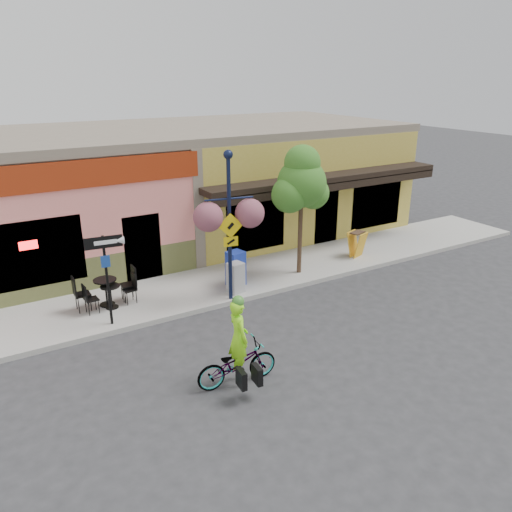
{
  "coord_description": "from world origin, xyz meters",
  "views": [
    {
      "loc": [
        -7.54,
        -11.37,
        6.49
      ],
      "look_at": [
        -0.51,
        0.5,
        1.4
      ],
      "focal_mm": 35.0,
      "sensor_mm": 36.0,
      "label": 1
    }
  ],
  "objects_px": {
    "lamp_post": "(229,228)",
    "newspaper_box_blue": "(236,268)",
    "building": "(179,183)",
    "one_way_sign": "(107,281)",
    "street_tree": "(301,210)",
    "bicycle": "(237,364)",
    "newspaper_box_grey": "(236,278)",
    "cyclist_rider": "(239,348)"
  },
  "relations": [
    {
      "from": "newspaper_box_grey",
      "to": "newspaper_box_blue",
      "type": "bearing_deg",
      "value": 50.24
    },
    {
      "from": "cyclist_rider",
      "to": "newspaper_box_grey",
      "type": "height_order",
      "value": "cyclist_rider"
    },
    {
      "from": "one_way_sign",
      "to": "newspaper_box_blue",
      "type": "xyz_separation_m",
      "value": [
        4.11,
        0.6,
        -0.68
      ]
    },
    {
      "from": "bicycle",
      "to": "lamp_post",
      "type": "height_order",
      "value": "lamp_post"
    },
    {
      "from": "cyclist_rider",
      "to": "lamp_post",
      "type": "distance_m",
      "value": 4.34
    },
    {
      "from": "building",
      "to": "newspaper_box_grey",
      "type": "height_order",
      "value": "building"
    },
    {
      "from": "bicycle",
      "to": "lamp_post",
      "type": "relative_size",
      "value": 0.42
    },
    {
      "from": "bicycle",
      "to": "cyclist_rider",
      "type": "bearing_deg",
      "value": -84.89
    },
    {
      "from": "newspaper_box_grey",
      "to": "building",
      "type": "bearing_deg",
      "value": 70.57
    },
    {
      "from": "lamp_post",
      "to": "newspaper_box_blue",
      "type": "height_order",
      "value": "lamp_post"
    },
    {
      "from": "one_way_sign",
      "to": "street_tree",
      "type": "xyz_separation_m",
      "value": [
        6.45,
        0.46,
        0.91
      ]
    },
    {
      "from": "building",
      "to": "newspaper_box_blue",
      "type": "relative_size",
      "value": 16.31
    },
    {
      "from": "building",
      "to": "bicycle",
      "type": "relative_size",
      "value": 9.84
    },
    {
      "from": "cyclist_rider",
      "to": "lamp_post",
      "type": "xyz_separation_m",
      "value": [
        1.75,
        3.69,
        1.47
      ]
    },
    {
      "from": "lamp_post",
      "to": "newspaper_box_grey",
      "type": "bearing_deg",
      "value": 55.11
    },
    {
      "from": "bicycle",
      "to": "one_way_sign",
      "type": "distance_m",
      "value": 4.36
    },
    {
      "from": "bicycle",
      "to": "street_tree",
      "type": "distance_m",
      "value": 6.71
    },
    {
      "from": "building",
      "to": "lamp_post",
      "type": "height_order",
      "value": "lamp_post"
    },
    {
      "from": "newspaper_box_grey",
      "to": "street_tree",
      "type": "xyz_separation_m",
      "value": [
        2.61,
        0.35,
        1.68
      ]
    },
    {
      "from": "cyclist_rider",
      "to": "street_tree",
      "type": "bearing_deg",
      "value": -42.0
    },
    {
      "from": "cyclist_rider",
      "to": "newspaper_box_blue",
      "type": "relative_size",
      "value": 1.57
    },
    {
      "from": "cyclist_rider",
      "to": "one_way_sign",
      "type": "distance_m",
      "value": 4.31
    },
    {
      "from": "newspaper_box_blue",
      "to": "street_tree",
      "type": "relative_size",
      "value": 0.26
    },
    {
      "from": "bicycle",
      "to": "one_way_sign",
      "type": "bearing_deg",
      "value": 28.54
    },
    {
      "from": "building",
      "to": "street_tree",
      "type": "distance_m",
      "value": 6.39
    },
    {
      "from": "cyclist_rider",
      "to": "lamp_post",
      "type": "bearing_deg",
      "value": -20.2
    },
    {
      "from": "newspaper_box_grey",
      "to": "cyclist_rider",
      "type": "bearing_deg",
      "value": -128.74
    },
    {
      "from": "newspaper_box_blue",
      "to": "newspaper_box_grey",
      "type": "bearing_deg",
      "value": -130.46
    },
    {
      "from": "building",
      "to": "street_tree",
      "type": "height_order",
      "value": "building"
    },
    {
      "from": "building",
      "to": "lamp_post",
      "type": "xyz_separation_m",
      "value": [
        -1.3,
        -6.85,
        0.1
      ]
    },
    {
      "from": "street_tree",
      "to": "newspaper_box_blue",
      "type": "bearing_deg",
      "value": 176.71
    },
    {
      "from": "street_tree",
      "to": "lamp_post",
      "type": "bearing_deg",
      "value": -166.99
    },
    {
      "from": "street_tree",
      "to": "bicycle",
      "type": "bearing_deg",
      "value": -137.41
    },
    {
      "from": "one_way_sign",
      "to": "building",
      "type": "bearing_deg",
      "value": 60.8
    },
    {
      "from": "newspaper_box_blue",
      "to": "street_tree",
      "type": "distance_m",
      "value": 2.84
    },
    {
      "from": "bicycle",
      "to": "one_way_sign",
      "type": "height_order",
      "value": "one_way_sign"
    },
    {
      "from": "newspaper_box_blue",
      "to": "newspaper_box_grey",
      "type": "xyz_separation_m",
      "value": [
        -0.26,
        -0.48,
        -0.08
      ]
    },
    {
      "from": "one_way_sign",
      "to": "newspaper_box_blue",
      "type": "relative_size",
      "value": 2.22
    },
    {
      "from": "building",
      "to": "one_way_sign",
      "type": "xyz_separation_m",
      "value": [
        -4.79,
        -6.63,
        -0.86
      ]
    },
    {
      "from": "bicycle",
      "to": "newspaper_box_grey",
      "type": "xyz_separation_m",
      "value": [
        2.15,
        4.03,
        0.14
      ]
    },
    {
      "from": "building",
      "to": "cyclist_rider",
      "type": "height_order",
      "value": "building"
    },
    {
      "from": "lamp_post",
      "to": "building",
      "type": "bearing_deg",
      "value": 90.88
    }
  ]
}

